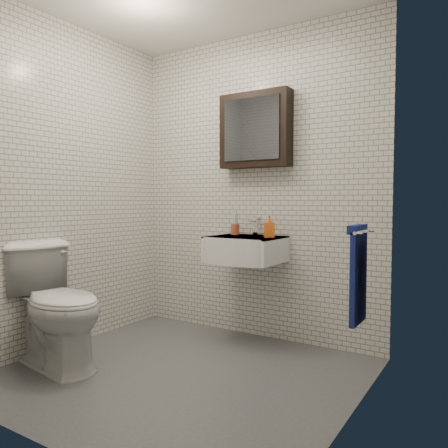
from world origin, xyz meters
name	(u,v)px	position (x,y,z in m)	size (l,w,h in m)	color
ground	(181,373)	(0.00, 0.00, 0.01)	(2.20, 2.00, 0.01)	#4B4E53
room_shell	(179,148)	(0.00, 0.00, 1.47)	(2.22, 2.02, 2.51)	silver
washbasin	(243,249)	(0.05, 0.73, 0.76)	(0.55, 0.50, 0.20)	white
faucet	(255,227)	(0.05, 0.93, 0.92)	(0.06, 0.20, 0.15)	silver
mirror_cabinet	(255,130)	(0.05, 0.93, 1.70)	(0.60, 0.15, 0.60)	black
towel_rail	(358,270)	(1.04, 0.35, 0.72)	(0.09, 0.30, 0.58)	silver
toothbrush_cup	(235,229)	(-0.12, 0.89, 0.90)	(0.07, 0.07, 0.19)	#AC4A2B
soap_bottle	(269,226)	(0.25, 0.78, 0.93)	(0.08, 0.08, 0.17)	orange
toilet	(56,305)	(-0.80, -0.34, 0.42)	(0.47, 0.83, 0.85)	white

